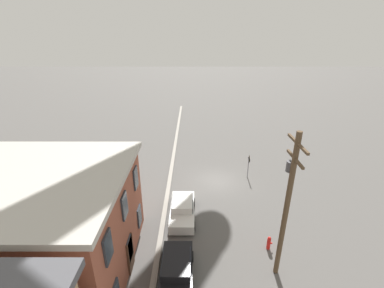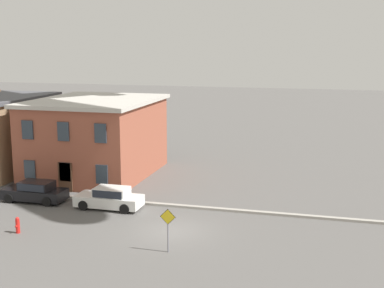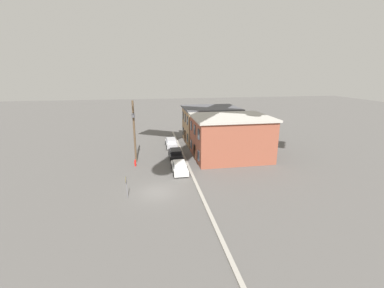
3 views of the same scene
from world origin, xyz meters
name	(u,v)px [view 1 (image 1 of 3)]	position (x,y,z in m)	size (l,w,h in m)	color
ground_plane	(216,181)	(0.00, 0.00, 0.00)	(200.00, 200.00, 0.00)	#565451
kerb_strip	(170,180)	(0.00, 4.50, 0.08)	(56.00, 0.36, 0.16)	#9E998E
apartment_midblock	(29,226)	(-10.04, 11.39, 3.17)	(9.25, 11.30, 6.31)	brown
car_black	(176,271)	(-10.90, 3.21, 0.75)	(4.40, 1.92, 1.43)	black
car_white	(182,208)	(-5.26, 3.08, 0.75)	(4.40, 1.92, 1.43)	silver
caution_sign	(249,163)	(0.73, -3.12, 1.56)	(0.85, 0.08, 2.37)	slate
utility_pole	(287,201)	(-10.26, -2.60, 4.96)	(2.40, 0.44, 8.82)	brown
fire_hydrant	(269,243)	(-8.52, -2.64, 0.48)	(0.24, 0.34, 0.96)	red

